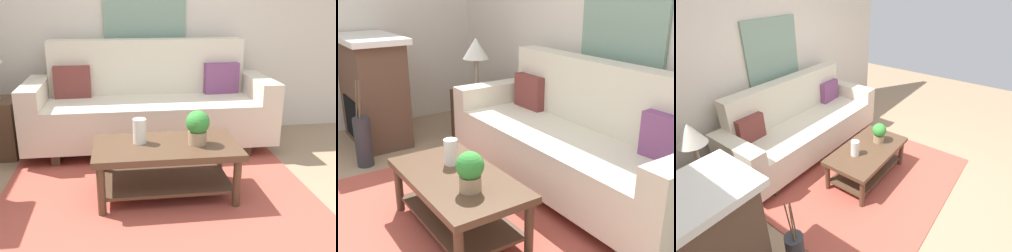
% 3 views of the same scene
% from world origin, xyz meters
% --- Properties ---
extents(ground_plane, '(9.20, 9.20, 0.00)m').
position_xyz_m(ground_plane, '(0.00, 0.00, 0.00)').
color(ground_plane, '#9E7F60').
extents(wall_back, '(5.20, 0.10, 2.70)m').
position_xyz_m(wall_back, '(0.00, 2.17, 1.35)').
color(wall_back, beige).
rests_on(wall_back, ground_plane).
extents(wall_left, '(0.10, 5.12, 2.70)m').
position_xyz_m(wall_left, '(-2.65, 0.56, 1.35)').
color(wall_left, beige).
rests_on(wall_left, ground_plane).
extents(area_rug, '(2.45, 1.94, 0.01)m').
position_xyz_m(area_rug, '(0.00, 0.50, 0.01)').
color(area_rug, '#B24C3D').
rests_on(area_rug, ground_plane).
extents(couch, '(2.42, 0.84, 1.08)m').
position_xyz_m(couch, '(0.04, 1.63, 0.43)').
color(couch, beige).
rests_on(couch, ground_plane).
extents(throw_pillow_maroon, '(0.36, 0.13, 0.32)m').
position_xyz_m(throw_pillow_maroon, '(-0.73, 1.76, 0.68)').
color(throw_pillow_maroon, brown).
rests_on(throw_pillow_maroon, couch).
extents(throw_pillow_plum, '(0.37, 0.14, 0.32)m').
position_xyz_m(throw_pillow_plum, '(0.81, 1.76, 0.68)').
color(throw_pillow_plum, '#7A4270').
rests_on(throw_pillow_plum, couch).
extents(coffee_table, '(1.10, 0.60, 0.43)m').
position_xyz_m(coffee_table, '(0.07, 0.54, 0.31)').
color(coffee_table, '#513826').
rests_on(coffee_table, ground_plane).
extents(tabletop_vase, '(0.10, 0.10, 0.19)m').
position_xyz_m(tabletop_vase, '(-0.13, 0.59, 0.53)').
color(tabletop_vase, white).
rests_on(tabletop_vase, coffee_table).
extents(potted_plant_tabletop, '(0.18, 0.18, 0.26)m').
position_xyz_m(potted_plant_tabletop, '(0.30, 0.51, 0.57)').
color(potted_plant_tabletop, tan).
rests_on(potted_plant_tabletop, coffee_table).
extents(side_table, '(0.44, 0.44, 0.56)m').
position_xyz_m(side_table, '(-1.47, 1.58, 0.28)').
color(side_table, '#513826').
rests_on(side_table, ground_plane).
extents(table_lamp, '(0.28, 0.28, 0.57)m').
position_xyz_m(table_lamp, '(-1.47, 1.58, 0.99)').
color(table_lamp, gray).
rests_on(table_lamp, side_table).
extents(fireplace, '(1.02, 0.58, 1.16)m').
position_xyz_m(fireplace, '(-2.05, 0.62, 0.59)').
color(fireplace, brown).
rests_on(fireplace, ground_plane).
extents(floor_vase, '(0.16, 0.16, 0.48)m').
position_xyz_m(floor_vase, '(-1.43, 0.31, 0.24)').
color(floor_vase, '#2D2D33').
rests_on(floor_vase, ground_plane).
extents(floor_vase_branch_a, '(0.02, 0.04, 0.36)m').
position_xyz_m(floor_vase_branch_a, '(-1.41, 0.31, 0.66)').
color(floor_vase_branch_a, brown).
rests_on(floor_vase_branch_a, floor_vase).
extents(floor_vase_branch_b, '(0.02, 0.05, 0.36)m').
position_xyz_m(floor_vase_branch_b, '(-1.44, 0.32, 0.66)').
color(floor_vase_branch_b, brown).
rests_on(floor_vase_branch_b, floor_vase).
extents(floor_vase_branch_c, '(0.03, 0.04, 0.36)m').
position_xyz_m(floor_vase_branch_c, '(-1.44, 0.29, 0.66)').
color(floor_vase_branch_c, brown).
rests_on(floor_vase_branch_c, floor_vase).
extents(framed_painting, '(0.88, 0.03, 0.85)m').
position_xyz_m(framed_painting, '(0.04, 2.10, 1.43)').
color(framed_painting, gray).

